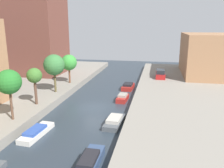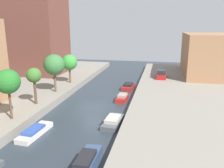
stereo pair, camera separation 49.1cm
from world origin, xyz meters
name	(u,v)px [view 1 (the left image)]	position (x,y,z in m)	size (l,w,h in m)	color
ground_plane	(94,107)	(0.00, 0.00, 0.00)	(84.00, 84.00, 0.00)	#28333D
quay_right	(214,112)	(15.00, 0.00, 0.50)	(20.00, 64.00, 1.00)	gray
apartment_tower_far	(34,3)	(-16.00, 15.31, 14.77)	(10.00, 9.41, 27.54)	brown
low_block_right	(209,54)	(18.00, 20.49, 5.03)	(10.00, 15.61, 8.07)	#9E704C
street_tree_1	(9,82)	(-6.68, -7.81, 5.06)	(2.55, 2.55, 5.37)	brown
street_tree_2	(34,76)	(-6.68, -2.84, 4.60)	(1.86, 1.86, 4.63)	#51382B
street_tree_3	(54,65)	(-6.68, 2.79, 5.05)	(3.06, 3.06, 5.61)	brown
street_tree_4	(69,63)	(-6.68, 8.52, 4.51)	(2.67, 2.67, 4.87)	brown
parked_car	(160,74)	(8.67, 15.71, 1.66)	(1.81, 4.41, 1.59)	maroon
moored_boat_left_2	(36,132)	(-3.45, -8.89, 0.34)	(1.75, 4.66, 0.80)	beige
moored_boat_right_1	(90,162)	(3.32, -12.95, 0.45)	(1.39, 4.40, 1.04)	#33476B
moored_boat_right_2	(115,121)	(3.71, -4.78, 0.37)	(1.91, 4.32, 0.89)	#4C5156
moored_boat_right_3	(123,98)	(3.33, 3.57, 0.43)	(1.54, 3.19, 1.01)	maroon
moored_boat_right_4	(128,86)	(3.27, 10.08, 0.44)	(1.92, 3.84, 1.04)	maroon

